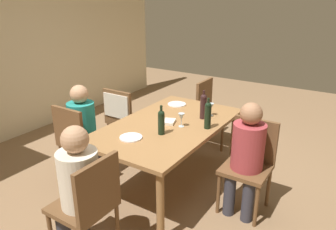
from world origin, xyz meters
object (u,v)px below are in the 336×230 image
(chair_far_left, at_px, (78,138))
(chair_near, at_px, (250,159))
(person_woman_host, at_px, (84,125))
(person_man_bearded, at_px, (247,152))
(chair_left_end, at_px, (89,202))
(wine_bottle_tall_green, at_px, (161,121))
(dining_table, at_px, (168,130))
(dinner_plate_host, at_px, (177,104))
(chair_far_right, at_px, (122,113))
(dinner_plate_guest_left, at_px, (131,137))
(person_man_guest, at_px, (77,183))
(wine_bottle_short_olive, at_px, (203,106))
(wine_bottle_dark_red, at_px, (208,114))
(wine_glass_centre, at_px, (211,107))
(chair_right_end, at_px, (211,108))
(wine_glass_near_left, at_px, (181,117))

(chair_far_left, height_order, chair_near, same)
(person_woman_host, distance_m, person_man_bearded, 1.84)
(chair_left_end, distance_m, wine_bottle_tall_green, 1.06)
(dining_table, xyz_separation_m, dinner_plate_host, (0.60, 0.25, 0.08))
(chair_far_right, relative_size, dinner_plate_guest_left, 4.13)
(person_man_guest, bearing_deg, chair_left_end, -90.00)
(dining_table, xyz_separation_m, person_woman_host, (-0.38, 0.90, -0.01))
(dining_table, distance_m, wine_bottle_short_olive, 0.48)
(wine_bottle_dark_red, relative_size, dinner_plate_host, 1.44)
(chair_far_right, relative_size, dinner_plate_host, 4.02)
(dinner_plate_host, bearing_deg, dinner_plate_guest_left, -172.26)
(dining_table, distance_m, person_man_bearded, 0.90)
(dining_table, distance_m, wine_bottle_dark_red, 0.49)
(dinner_plate_guest_left, bearing_deg, wine_bottle_short_olive, -21.90)
(person_man_guest, relative_size, wine_bottle_dark_red, 3.50)
(person_woman_host, bearing_deg, chair_far_left, -90.00)
(chair_far_left, distance_m, person_woman_host, 0.17)
(chair_left_end, distance_m, person_woman_host, 1.34)
(person_woman_host, distance_m, person_man_guest, 1.25)
(chair_far_right, height_order, wine_glass_centre, chair_far_right)
(person_man_bearded, bearing_deg, chair_left_end, 56.82)
(dining_table, xyz_separation_m, chair_left_end, (-1.27, -0.09, -0.13))
(chair_far_right, relative_size, wine_bottle_short_olive, 2.81)
(chair_near, bearing_deg, wine_bottle_short_olive, -21.70)
(dining_table, distance_m, person_man_guest, 1.27)
(person_man_bearded, xyz_separation_m, wine_glass_centre, (0.50, 0.62, 0.19))
(wine_bottle_short_olive, xyz_separation_m, dinner_plate_host, (0.25, 0.50, -0.15))
(chair_right_end, distance_m, person_woman_host, 1.84)
(person_woman_host, relative_size, dinner_plate_host, 4.95)
(wine_bottle_short_olive, height_order, dinner_plate_guest_left, wine_bottle_short_olive)
(wine_glass_near_left, relative_size, dinner_plate_guest_left, 0.67)
(chair_right_end, height_order, person_man_bearded, person_man_bearded)
(chair_near, bearing_deg, dining_table, 5.51)
(chair_near, relative_size, wine_bottle_tall_green, 3.05)
(chair_left_end, distance_m, person_man_guest, 0.17)
(chair_far_left, xyz_separation_m, chair_near, (0.58, -1.81, 0.00))
(wine_bottle_tall_green, bearing_deg, dinner_plate_guest_left, 141.51)
(chair_far_left, relative_size, person_man_bearded, 0.81)
(wine_bottle_tall_green, height_order, wine_glass_centre, wine_bottle_tall_green)
(chair_far_right, relative_size, wine_bottle_tall_green, 3.05)
(chair_near, xyz_separation_m, chair_right_end, (1.19, 0.99, 0.00))
(chair_left_end, height_order, person_woman_host, person_woman_host)
(chair_far_left, relative_size, dinner_plate_guest_left, 4.13)
(chair_left_end, xyz_separation_m, dinner_plate_host, (1.87, 0.34, 0.21))
(wine_glass_near_left, bearing_deg, person_man_guest, 171.62)
(wine_bottle_dark_red, bearing_deg, chair_right_end, 23.45)
(chair_far_left, bearing_deg, wine_bottle_short_olive, 36.14)
(person_woman_host, bearing_deg, chair_left_end, -42.18)
(wine_bottle_short_olive, bearing_deg, wine_bottle_dark_red, -143.83)
(person_woman_host, height_order, person_man_bearded, person_man_bearded)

